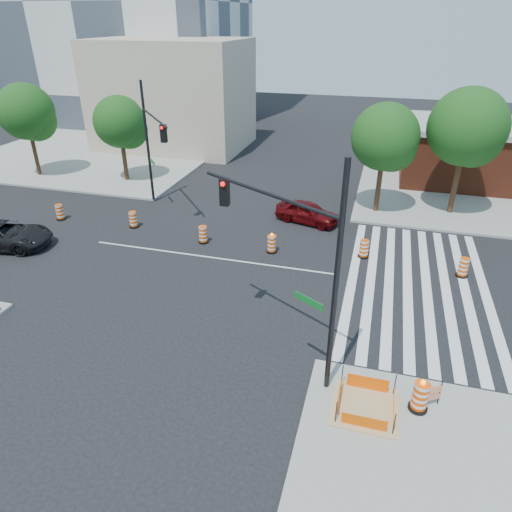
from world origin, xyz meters
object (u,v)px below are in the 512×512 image
object	(u,v)px
red_coupe	(307,212)
signal_pole_se	(295,247)
dark_suv	(3,235)
signal_pole_nw	(152,137)

from	to	relation	value
red_coupe	signal_pole_se	world-z (taller)	signal_pole_se
signal_pole_se	red_coupe	bearing A→B (deg)	-52.34
dark_suv	signal_pole_se	xyz separation A→B (m)	(17.96, -5.44, 4.34)
red_coupe	signal_pole_nw	world-z (taller)	signal_pole_nw
red_coupe	signal_pole_se	xyz separation A→B (m)	(1.80, -13.69, 4.39)
dark_suv	signal_pole_nw	world-z (taller)	signal_pole_nw
dark_suv	signal_pole_se	bearing A→B (deg)	-118.11
dark_suv	signal_pole_nw	distance (m)	10.57
dark_suv	red_coupe	bearing A→B (deg)	-74.21
dark_suv	signal_pole_se	distance (m)	19.26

